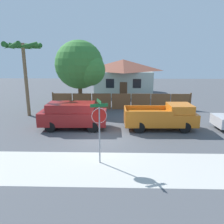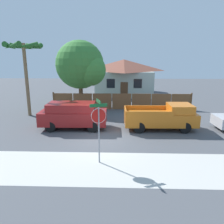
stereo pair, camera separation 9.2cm
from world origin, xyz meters
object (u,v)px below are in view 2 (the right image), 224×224
(palm_tree, at_px, (24,53))
(stop_sign, at_px, (99,121))
(house, at_px, (124,76))
(red_suv, at_px, (73,115))
(oak_tree, at_px, (82,66))
(orange_pickup, at_px, (163,117))

(palm_tree, height_order, stop_sign, palm_tree)
(stop_sign, bearing_deg, house, 66.69)
(red_suv, bearing_deg, oak_tree, 92.07)
(orange_pickup, bearing_deg, stop_sign, -128.91)
(house, xyz_separation_m, stop_sign, (-1.52, -20.56, -0.35))
(house, bearing_deg, red_suv, -103.91)
(house, distance_m, palm_tree, 14.90)
(red_suv, relative_size, orange_pickup, 0.94)
(palm_tree, bearing_deg, oak_tree, 38.93)
(red_suv, distance_m, orange_pickup, 6.26)
(house, xyz_separation_m, oak_tree, (-4.22, -8.64, 1.70))
(palm_tree, relative_size, orange_pickup, 1.24)
(palm_tree, bearing_deg, stop_sign, -51.40)
(red_suv, height_order, orange_pickup, red_suv)
(oak_tree, relative_size, stop_sign, 2.14)
(palm_tree, relative_size, red_suv, 1.32)
(orange_pickup, bearing_deg, house, 97.63)
(house, bearing_deg, stop_sign, -94.23)
(palm_tree, bearing_deg, house, 55.08)
(oak_tree, bearing_deg, stop_sign, -77.23)
(oak_tree, height_order, stop_sign, oak_tree)
(house, bearing_deg, oak_tree, -116.05)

